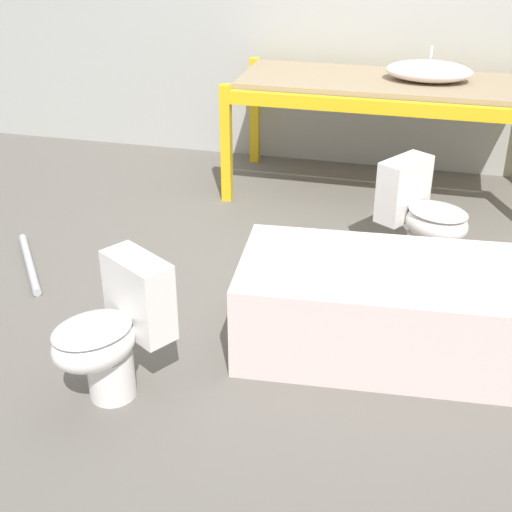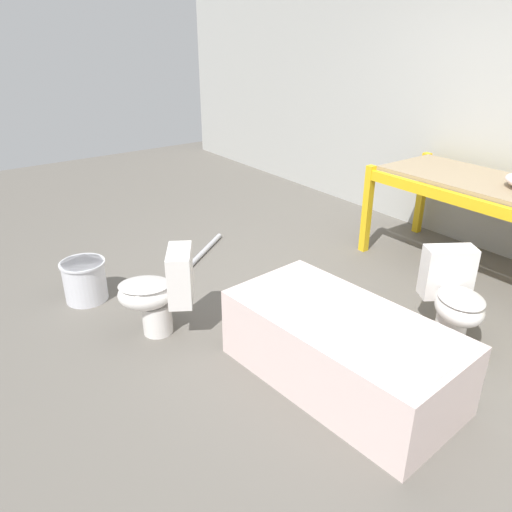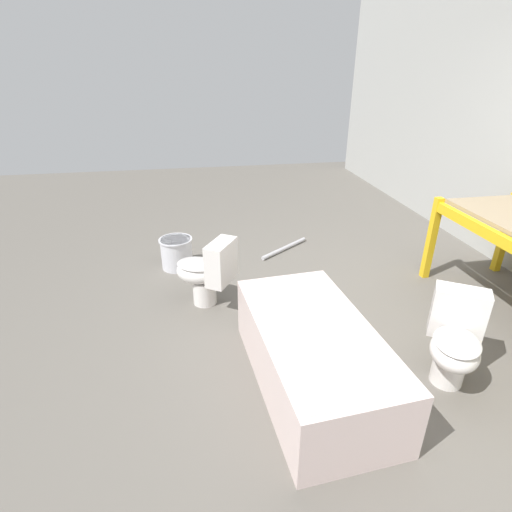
% 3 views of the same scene
% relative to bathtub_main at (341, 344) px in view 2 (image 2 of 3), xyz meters
% --- Properties ---
extents(ground_plane, '(12.00, 12.00, 0.00)m').
position_rel_bathtub_main_xyz_m(ground_plane, '(-0.59, 0.56, -0.27)').
color(ground_plane, '#666059').
extents(shelving_rack, '(2.18, 0.90, 0.85)m').
position_rel_bathtub_main_xyz_m(shelving_rack, '(-0.22, 2.03, 0.48)').
color(shelving_rack, yellow).
rests_on(shelving_rack, ground_plane).
extents(bathtub_main, '(1.49, 0.83, 0.47)m').
position_rel_bathtub_main_xyz_m(bathtub_main, '(0.00, 0.00, 0.00)').
color(bathtub_main, silver).
rests_on(bathtub_main, ground_plane).
extents(toilet_near, '(0.62, 0.56, 0.64)m').
position_rel_bathtub_main_xyz_m(toilet_near, '(0.13, 0.94, 0.06)').
color(toilet_near, white).
rests_on(toilet_near, ground_plane).
extents(toilet_far, '(0.55, 0.62, 0.64)m').
position_rel_bathtub_main_xyz_m(toilet_far, '(-1.15, -0.63, 0.06)').
color(toilet_far, white).
rests_on(toilet_far, ground_plane).
extents(bucket_white, '(0.35, 0.35, 0.33)m').
position_rel_bathtub_main_xyz_m(bucket_white, '(-1.94, -0.91, -0.09)').
color(bucket_white, silver).
rests_on(bucket_white, ground_plane).
extents(loose_pipe, '(0.49, 0.64, 0.05)m').
position_rel_bathtub_main_xyz_m(loose_pipe, '(-2.16, 0.34, -0.24)').
color(loose_pipe, '#B7B7BC').
rests_on(loose_pipe, ground_plane).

